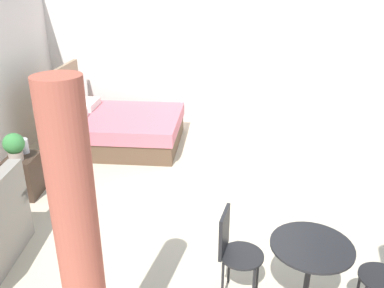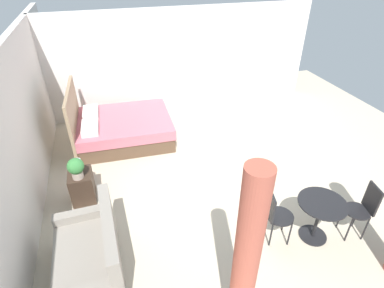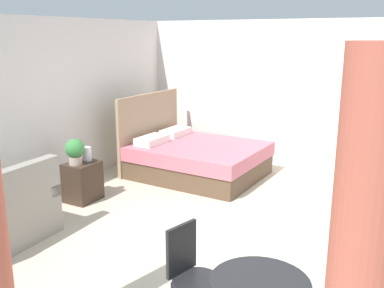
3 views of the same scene
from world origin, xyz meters
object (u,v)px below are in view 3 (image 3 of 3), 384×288
(vase, at_px, (87,154))
(nightstand, at_px, (83,182))
(bed, at_px, (194,157))
(potted_plant, at_px, (75,150))
(cafe_chair_near_window, at_px, (189,269))

(vase, bearing_deg, nightstand, -178.81)
(bed, height_order, potted_plant, bed)
(potted_plant, bearing_deg, vase, -1.90)
(vase, bearing_deg, bed, -26.76)
(bed, height_order, cafe_chair_near_window, bed)
(vase, height_order, cafe_chair_near_window, cafe_chair_near_window)
(nightstand, xyz_separation_m, vase, (0.12, 0.00, 0.37))
(potted_plant, height_order, cafe_chair_near_window, potted_plant)
(nightstand, bearing_deg, cafe_chair_near_window, -122.30)
(bed, bearing_deg, potted_plant, 155.85)
(potted_plant, bearing_deg, nightstand, -5.58)
(vase, distance_m, cafe_chair_near_window, 3.20)
(bed, xyz_separation_m, vase, (-1.63, 0.82, 0.34))
(bed, height_order, vase, bed)
(bed, height_order, nightstand, bed)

